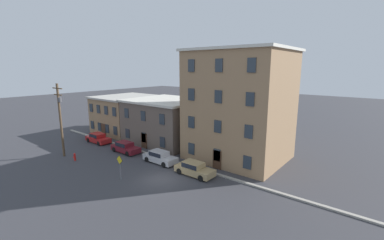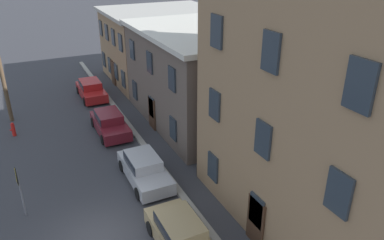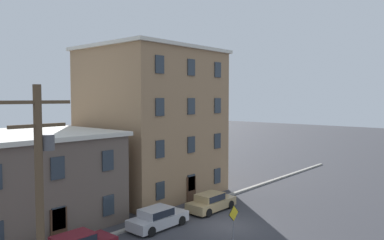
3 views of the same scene
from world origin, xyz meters
TOP-DOWN VIEW (x-y plane):
  - ground_plane at (0.00, 0.00)m, footprint 200.00×200.00m
  - kerb_strip at (0.00, 4.50)m, footprint 56.00×0.36m
  - apartment_corner at (-19.60, 10.87)m, footprint 9.41×10.26m
  - apartment_midblock at (-9.42, 10.89)m, footprint 11.67×10.29m
  - apartment_far at (3.01, 10.83)m, footprint 11.70×10.17m
  - car_red at (-17.15, 3.38)m, footprint 4.40×1.92m
  - car_maroon at (-10.02, 3.11)m, footprint 4.40×1.92m
  - car_silver at (-3.54, 3.32)m, footprint 4.40×1.92m
  - car_tan at (2.02, 3.00)m, footprint 4.40×1.92m
  - caution_sign at (-3.11, -2.73)m, footprint 0.98×0.08m
  - utility_pole at (-14.97, -2.88)m, footprint 2.40×0.44m
  - fire_hydrant at (-12.30, -2.83)m, footprint 0.24×0.34m

SIDE VIEW (x-z plane):
  - ground_plane at x=0.00m, z-range 0.00..0.00m
  - kerb_strip at x=0.00m, z-range 0.00..0.16m
  - fire_hydrant at x=-12.30m, z-range 0.00..0.96m
  - car_red at x=-17.15m, z-range 0.03..1.46m
  - car_maroon at x=-10.02m, z-range 0.03..1.46m
  - car_silver at x=-3.54m, z-range 0.03..1.46m
  - car_tan at x=2.02m, z-range 0.03..1.46m
  - caution_sign at x=-3.11m, z-range 0.45..3.12m
  - apartment_corner at x=-19.60m, z-range 0.01..6.41m
  - apartment_midblock at x=-9.42m, z-range 0.01..6.58m
  - utility_pole at x=-14.97m, z-range 0.58..10.02m
  - apartment_far at x=3.01m, z-range 0.01..13.56m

